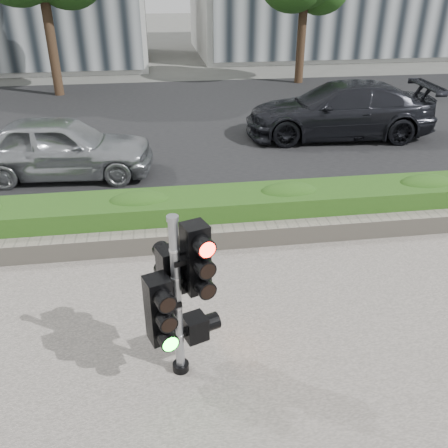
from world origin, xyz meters
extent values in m
plane|color=#51514C|center=(0.00, 0.00, 0.00)|extent=(120.00, 120.00, 0.00)
cube|color=black|center=(0.00, 10.00, 0.01)|extent=(60.00, 13.00, 0.02)
cube|color=gray|center=(0.00, 3.15, 0.06)|extent=(60.00, 0.25, 0.12)
cube|color=gray|center=(0.00, 1.90, 0.20)|extent=(12.00, 0.32, 0.34)
cube|color=#4A7C26|center=(0.00, 2.55, 0.37)|extent=(12.00, 1.00, 0.68)
cylinder|color=black|center=(-4.50, 14.50, 2.02)|extent=(0.36, 0.36, 4.03)
cylinder|color=black|center=(5.50, 15.50, 1.79)|extent=(0.36, 0.36, 3.58)
cylinder|color=black|center=(-0.72, -0.93, 0.08)|extent=(0.19, 0.19, 0.10)
cylinder|color=gray|center=(-0.72, -0.93, 1.03)|extent=(0.10, 0.10, 2.00)
cylinder|color=gray|center=(-0.72, -0.93, 2.05)|extent=(0.13, 0.13, 0.05)
cube|color=#FF1107|center=(-0.50, -0.88, 1.54)|extent=(0.32, 0.32, 0.80)
cube|color=#14E51E|center=(-0.92, -1.03, 1.02)|extent=(0.32, 0.32, 0.80)
cube|color=black|center=(-0.77, -0.71, 1.30)|extent=(0.32, 0.32, 0.55)
cube|color=orange|center=(-0.53, -0.83, 0.57)|extent=(0.32, 0.32, 0.29)
imported|color=#A4A7AB|center=(-3.00, 5.65, 0.72)|extent=(4.24, 1.97, 1.40)
imported|color=black|center=(4.37, 7.70, 0.79)|extent=(5.44, 2.57, 1.53)
camera|label=1|loc=(-0.82, -5.14, 4.19)|focal=38.00mm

